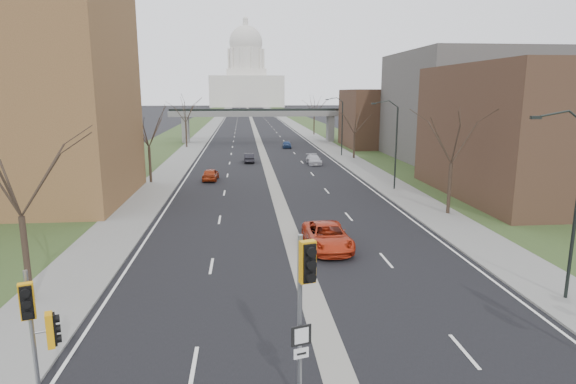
{
  "coord_description": "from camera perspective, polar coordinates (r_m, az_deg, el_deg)",
  "views": [
    {
      "loc": [
        -3.1,
        -13.73,
        9.54
      ],
      "look_at": [
        -0.62,
        12.88,
        3.98
      ],
      "focal_mm": 30.0,
      "sensor_mm": 36.0,
      "label": 1
    }
  ],
  "objects": [
    {
      "name": "tree_right_a",
      "position": [
        39.3,
        19.01,
        6.87
      ],
      "size": [
        7.2,
        7.2,
        9.4
      ],
      "color": "#382B21",
      "rests_on": "sidewalk_right"
    },
    {
      "name": "car_left_near",
      "position": [
        53.72,
        -9.16,
        2.09
      ],
      "size": [
        1.81,
        4.03,
        1.35
      ],
      "primitive_type": "imported",
      "rotation": [
        0.0,
        0.0,
        3.09
      ],
      "color": "#9A2F11",
      "rests_on": "ground"
    },
    {
      "name": "tree_left_a",
      "position": [
        24.05,
        -29.64,
        3.28
      ],
      "size": [
        7.2,
        7.2,
        9.4
      ],
      "color": "#382B21",
      "rests_on": "sidewalk_left"
    },
    {
      "name": "grass_verge_left",
      "position": [
        164.68,
        -10.64,
        8.24
      ],
      "size": [
        8.0,
        600.0,
        0.1
      ],
      "primitive_type": "cube",
      "color": "#2D411E",
      "rests_on": "ground"
    },
    {
      "name": "tree_right_c",
      "position": [
        109.94,
        3.13,
        10.42
      ],
      "size": [
        7.65,
        7.65,
        9.99
      ],
      "color": "#382B21",
      "rests_on": "sidewalk_right"
    },
    {
      "name": "streetlight_far",
      "position": [
        73.15,
        5.85,
        9.66
      ],
      "size": [
        2.61,
        0.2,
        8.7
      ],
      "color": "black",
      "rests_on": "sidewalk_right"
    },
    {
      "name": "road_surface",
      "position": [
        164.04,
        -4.3,
        8.38
      ],
      "size": [
        20.0,
        600.0,
        0.01
      ],
      "primitive_type": "cube",
      "color": "black",
      "rests_on": "ground"
    },
    {
      "name": "car_right_far",
      "position": [
        84.25,
        -0.14,
        5.67
      ],
      "size": [
        1.68,
        3.77,
        1.26
      ],
      "primitive_type": "imported",
      "rotation": [
        0.0,
        0.0,
        -0.05
      ],
      "color": "navy",
      "rests_on": "ground"
    },
    {
      "name": "sidewalk_left",
      "position": [
        164.24,
        -8.53,
        8.31
      ],
      "size": [
        4.0,
        600.0,
        0.12
      ],
      "primitive_type": "cube",
      "color": "gray",
      "rests_on": "ground"
    },
    {
      "name": "commercial_block_far",
      "position": [
        87.53,
        11.46,
        8.54
      ],
      "size": [
        14.0,
        14.0,
        10.0
      ],
      "primitive_type": "cube",
      "color": "#463121",
      "rests_on": "ground"
    },
    {
      "name": "signal_pole_median",
      "position": [
        14.16,
        1.92,
        -11.93
      ],
      "size": [
        0.73,
        0.93,
        5.53
      ],
      "rotation": [
        0.0,
        0.0,
        0.28
      ],
      "color": "gray",
      "rests_on": "ground"
    },
    {
      "name": "pedestrian_bridge",
      "position": [
        93.9,
        -3.48,
        8.85
      ],
      "size": [
        34.0,
        3.0,
        6.45
      ],
      "color": "slate",
      "rests_on": "ground"
    },
    {
      "name": "tree_right_b",
      "position": [
        70.69,
        7.92,
        8.62
      ],
      "size": [
        6.3,
        6.3,
        8.22
      ],
      "color": "#382B21",
      "rests_on": "sidewalk_right"
    },
    {
      "name": "median_strip",
      "position": [
        164.04,
        -4.3,
        8.38
      ],
      "size": [
        1.2,
        600.0,
        0.02
      ],
      "primitive_type": "cube",
      "color": "gray",
      "rests_on": "ground"
    },
    {
      "name": "capitol",
      "position": [
        333.87,
        -4.94,
        13.25
      ],
      "size": [
        48.0,
        42.0,
        55.75
      ],
      "color": "silver",
      "rests_on": "ground"
    },
    {
      "name": "car_right_mid",
      "position": [
        65.16,
        3.06,
        3.86
      ],
      "size": [
        1.82,
        4.35,
        1.25
      ],
      "primitive_type": "imported",
      "rotation": [
        0.0,
        0.0,
        0.01
      ],
      "color": "#B5B5BD",
      "rests_on": "ground"
    },
    {
      "name": "tree_left_c",
      "position": [
        86.33,
        -12.1,
        9.83
      ],
      "size": [
        7.65,
        7.65,
        9.99
      ],
      "color": "#382B21",
      "rests_on": "sidewalk_left"
    },
    {
      "name": "commercial_block_near",
      "position": [
        49.88,
        27.77,
        6.34
      ],
      "size": [
        16.0,
        20.0,
        12.0
      ],
      "primitive_type": "cube",
      "color": "#463121",
      "rests_on": "ground"
    },
    {
      "name": "tree_left_b",
      "position": [
        52.77,
        -16.29,
        7.68
      ],
      "size": [
        6.75,
        6.75,
        8.81
      ],
      "color": "#382B21",
      "rests_on": "sidewalk_left"
    },
    {
      "name": "grass_verge_right",
      "position": [
        165.36,
        2.02,
        8.44
      ],
      "size": [
        8.0,
        600.0,
        0.1
      ],
      "primitive_type": "cube",
      "color": "#2D411E",
      "rests_on": "ground"
    },
    {
      "name": "car_right_near",
      "position": [
        30.06,
        4.69,
        -5.25
      ],
      "size": [
        2.7,
        5.63,
        1.55
      ],
      "primitive_type": "imported",
      "rotation": [
        0.0,
        0.0,
        0.02
      ],
      "color": "#B62E13",
      "rests_on": "ground"
    },
    {
      "name": "streetlight_mid",
      "position": [
        47.92,
        11.9,
        8.4
      ],
      "size": [
        2.61,
        0.2,
        8.7
      ],
      "color": "black",
      "rests_on": "sidewalk_right"
    },
    {
      "name": "car_left_far",
      "position": [
        66.96,
        -4.65,
        4.06
      ],
      "size": [
        1.42,
        3.86,
        1.26
      ],
      "primitive_type": "imported",
      "rotation": [
        0.0,
        0.0,
        3.16
      ],
      "color": "black",
      "rests_on": "ground"
    },
    {
      "name": "streetlight_near",
      "position": [
        24.38,
        30.09,
        4.08
      ],
      "size": [
        2.61,
        0.2,
        8.7
      ],
      "color": "black",
      "rests_on": "sidewalk_right"
    },
    {
      "name": "sidewalk_right",
      "position": [
        164.7,
        -0.07,
        8.44
      ],
      "size": [
        4.0,
        600.0,
        0.12
      ],
      "primitive_type": "cube",
      "color": "gray",
      "rests_on": "ground"
    },
    {
      "name": "signal_pole_left",
      "position": [
        15.74,
        -27.51,
        -13.9
      ],
      "size": [
        0.79,
        1.05,
        4.7
      ],
      "rotation": [
        0.0,
        0.0,
        0.35
      ],
      "color": "gray",
      "rests_on": "ground"
    },
    {
      "name": "commercial_block_mid",
      "position": [
        72.75,
        20.26,
        9.42
      ],
      "size": [
        18.0,
        22.0,
        15.0
      ],
      "primitive_type": "cube",
      "color": "#54514C",
      "rests_on": "ground"
    }
  ]
}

